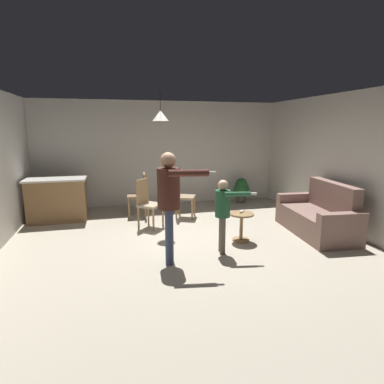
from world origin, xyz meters
name	(u,v)px	position (x,y,z in m)	size (l,w,h in m)	color
ground	(189,245)	(0.00, 0.00, 0.00)	(7.68, 7.68, 0.00)	#B2A893
wall_back	(160,154)	(0.00, 3.20, 1.35)	(6.40, 0.10, 2.70)	beige
wall_right	(351,164)	(3.20, 0.00, 1.35)	(0.10, 6.40, 2.70)	beige
couch_floral	(318,217)	(2.59, 0.02, 0.33)	(1.02, 1.87, 1.00)	#8C6B60
kitchen_counter	(57,200)	(-2.45, 2.16, 0.48)	(1.26, 0.66, 0.95)	olive
side_table_by_couch	(241,224)	(0.97, -0.01, 0.33)	(0.44, 0.44, 0.52)	#99754C
person_adult	(170,196)	(-0.44, -0.60, 1.04)	(0.79, 0.57, 1.68)	#384260
person_child	(223,208)	(0.46, -0.45, 0.76)	(0.60, 0.42, 1.22)	#60564C
dining_chair_by_counter	(182,194)	(0.27, 1.76, 0.55)	(0.55, 0.55, 1.00)	#99754C
dining_chair_near_wall	(147,201)	(-0.59, 1.21, 0.55)	(0.59, 0.59, 1.00)	#99754C
dining_chair_centre_back	(140,193)	(-0.66, 2.12, 0.55)	(0.44, 0.44, 1.00)	#99754C
potted_plant_corner	(241,189)	(2.15, 2.78, 0.37)	(0.44, 0.44, 0.67)	#4C4742
spare_remote_on_table	(242,212)	(0.98, 0.03, 0.54)	(0.04, 0.13, 0.04)	white
ceiling_light_pendant	(160,116)	(-0.30, 1.11, 2.25)	(0.32, 0.32, 0.55)	silver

